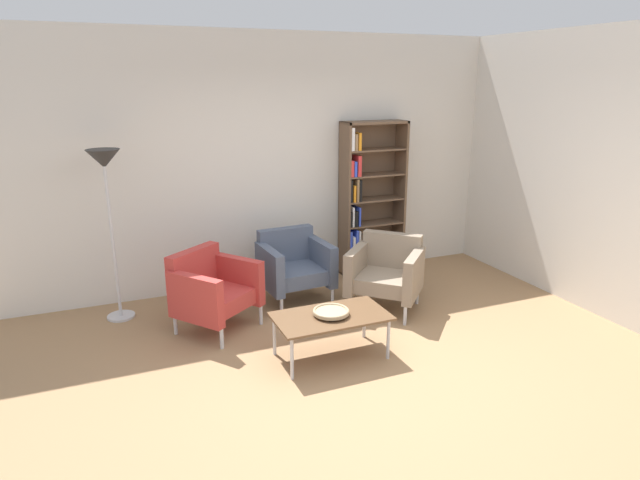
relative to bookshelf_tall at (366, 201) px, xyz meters
The scene contains 10 objects.
ground_plane 2.69m from the bookshelf_tall, 117.09° to the right, with size 8.32×8.32×0.00m, color #9E7751.
plaster_back_panel 1.28m from the bookshelf_tall, 169.58° to the left, with size 6.40×0.12×2.90m, color silver.
plaster_right_partition 2.43m from the bookshelf_tall, 43.95° to the right, with size 0.12×5.20×2.90m, color silver.
bookshelf_tall is the anchor object (origin of this frame).
coffee_table_low 2.35m from the bookshelf_tall, 124.75° to the right, with size 1.00×0.56×0.40m.
decorative_bowl 2.33m from the bookshelf_tall, 124.75° to the right, with size 0.32×0.32×0.05m.
armchair_by_bookshelf 2.37m from the bookshelf_tall, 157.52° to the right, with size 0.95×0.94×0.78m.
armchair_spare_guest 1.36m from the bookshelf_tall, 155.89° to the right, with size 0.76×0.70×0.78m.
armchair_near_window 1.26m from the bookshelf_tall, 105.94° to the right, with size 0.95×0.95×0.78m.
floor_lamp_torchiere 3.03m from the bookshelf_tall, behind, with size 0.32×0.32×1.74m.
Camera 1 is at (-1.92, -3.63, 2.39)m, focal length 30.62 mm.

